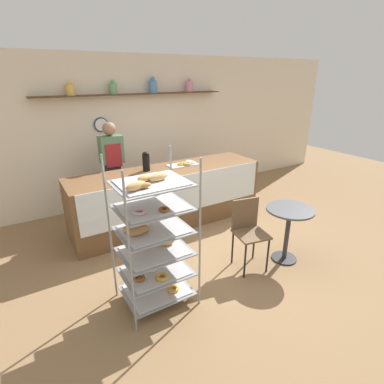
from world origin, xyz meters
The scene contains 9 objects.
ground_plane centered at (0.00, 0.00, 0.00)m, with size 14.00×14.00×0.00m, color olive.
back_wall centered at (0.00, 2.46, 1.36)m, with size 10.00×0.30×2.70m.
display_counter centered at (0.00, 1.14, 0.47)m, with size 3.14×0.81×0.94m.
pastry_rack centered at (-1.00, -0.46, 0.79)m, with size 0.75×0.62×1.65m.
person_worker centered at (-0.69, 1.79, 0.91)m, with size 0.36×0.23×1.66m.
cafe_table centered at (0.84, -0.64, 0.56)m, with size 0.61×0.61×0.75m.
cafe_chair centered at (0.31, -0.45, 0.56)m, with size 0.44×0.44×0.90m.
coffee_carafe centered at (-0.32, 1.25, 1.09)m, with size 0.11×0.11×0.30m.
donut_tray_counter centered at (0.37, 1.22, 0.96)m, with size 0.51×0.26×0.05m.
Camera 1 is at (-2.04, -2.95, 2.34)m, focal length 28.00 mm.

